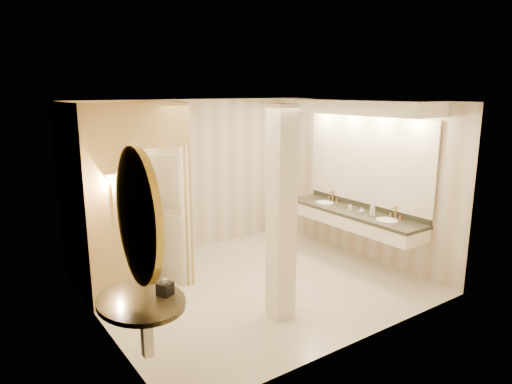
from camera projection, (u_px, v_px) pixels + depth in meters
floor at (255, 284)px, 6.86m from camera, size 4.50×4.50×0.00m
ceiling at (255, 101)px, 6.28m from camera, size 4.50×4.50×0.00m
wall_back at (191, 176)px, 8.17m from camera, size 4.50×0.02×2.70m
wall_front at (359, 231)px, 4.97m from camera, size 4.50×0.02×2.70m
wall_left at (96, 222)px, 5.31m from camera, size 0.02×4.00×2.70m
wall_right at (362, 180)px, 7.83m from camera, size 0.02×4.00×2.70m
toilet_closet at (154, 192)px, 6.70m from camera, size 1.50×1.55×2.70m
wall_sconce at (110, 181)px, 5.75m from camera, size 0.14×0.14×0.42m
vanity at (357, 166)px, 7.52m from camera, size 0.75×2.78×2.09m
console_shelf at (140, 253)px, 4.32m from camera, size 1.03×1.03×1.96m
pillar at (281, 215)px, 5.62m from camera, size 0.28×0.28×2.70m
tissue_box at (165, 289)px, 4.48m from camera, size 0.17×0.17×0.13m
toilet at (151, 250)px, 7.20m from camera, size 0.53×0.82×0.78m
soap_bottle_a at (350, 207)px, 7.66m from camera, size 0.05×0.06×0.12m
soap_bottle_b at (361, 210)px, 7.46m from camera, size 0.10×0.10×0.10m
soap_bottle_c at (373, 209)px, 7.31m from camera, size 0.12×0.12×0.23m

